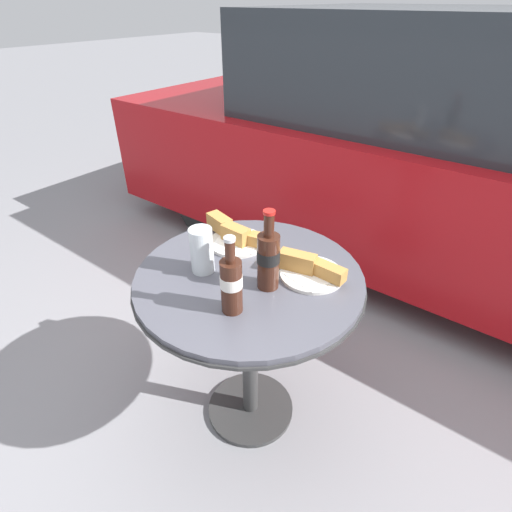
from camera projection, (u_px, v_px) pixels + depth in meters
name	position (u px, v px, depth m)	size (l,w,h in m)	color
ground_plane	(251.00, 409.00, 1.67)	(30.00, 30.00, 0.00)	gray
bistro_table	(249.00, 305.00, 1.36)	(0.75, 0.75, 0.70)	#333333
cola_bottle_left	(268.00, 258.00, 1.18)	(0.07, 0.07, 0.26)	#3D1E14
cola_bottle_right	(231.00, 283.00, 1.09)	(0.06, 0.06, 0.24)	#3D1E14
drinking_glass	(202.00, 252.00, 1.27)	(0.08, 0.08, 0.15)	black
lunch_plate_near	(237.00, 236.00, 1.44)	(0.32, 0.21, 0.07)	silver
lunch_plate_far	(311.00, 270.00, 1.27)	(0.22, 0.20, 0.07)	silver
parked_car	(475.00, 157.00, 2.35)	(4.45, 1.85, 1.41)	#9E0F14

